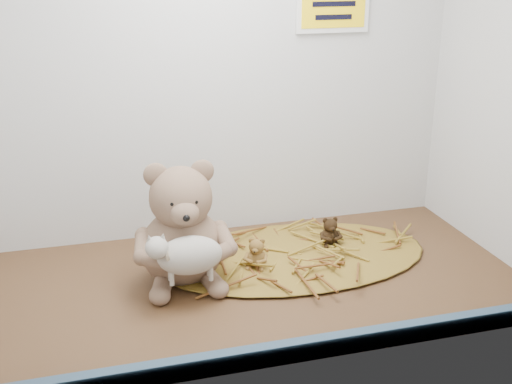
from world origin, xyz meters
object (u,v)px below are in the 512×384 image
object	(u,v)px
mini_teddy_tan	(257,251)
mini_teddy_brown	(330,230)
main_teddy	(181,223)
toy_lamb	(190,255)

from	to	relation	value
mini_teddy_tan	mini_teddy_brown	size ratio (longest dim) A/B	1.00
mini_teddy_brown	mini_teddy_tan	bearing A→B (deg)	-157.97
mini_teddy_tan	mini_teddy_brown	bearing A→B (deg)	45.82
mini_teddy_tan	mini_teddy_brown	xyz separation A→B (cm)	(19.98, 6.76, -0.02)
main_teddy	mini_teddy_tan	world-z (taller)	main_teddy
main_teddy	mini_teddy_brown	size ratio (longest dim) A/B	3.95
toy_lamb	mini_teddy_brown	distance (cm)	40.13
mini_teddy_brown	main_teddy	bearing A→B (deg)	-166.17
main_teddy	mini_teddy_tan	xyz separation A→B (cm)	(16.30, -0.04, -8.68)
toy_lamb	mini_teddy_brown	size ratio (longest dim) A/B	2.52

